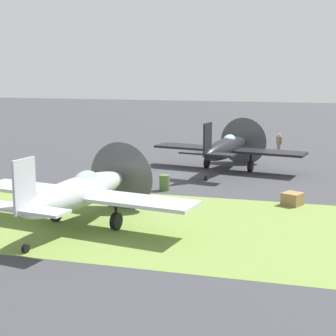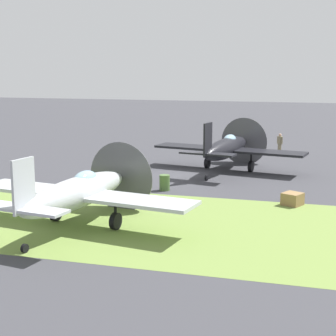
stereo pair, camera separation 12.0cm
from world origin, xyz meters
TOP-DOWN VIEW (x-y plane):
  - ground_plane at (0.00, 0.00)m, footprint 160.00×160.00m
  - grass_verge at (0.00, -10.62)m, footprint 120.00×11.00m
  - airplane_lead at (2.04, 2.81)m, footprint 10.68×8.51m
  - airplane_wingman at (-1.94, -12.08)m, footprint 10.72×8.53m
  - ground_crew_chief at (4.97, 10.84)m, footprint 0.48×0.47m
  - fuel_drum at (-0.38, -4.11)m, footprint 0.60×0.60m
  - supply_crate at (6.87, -5.53)m, footprint 1.21×1.21m

SIDE VIEW (x-z plane):
  - ground_plane at x=0.00m, z-range 0.00..0.00m
  - grass_verge at x=0.00m, z-range 0.00..0.01m
  - supply_crate at x=6.87m, z-range 0.00..0.64m
  - fuel_drum at x=-0.38m, z-range 0.00..0.90m
  - ground_crew_chief at x=4.97m, z-range 0.05..1.78m
  - airplane_lead at x=2.04m, z-range -0.31..3.47m
  - airplane_wingman at x=-1.94m, z-range -0.31..3.48m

